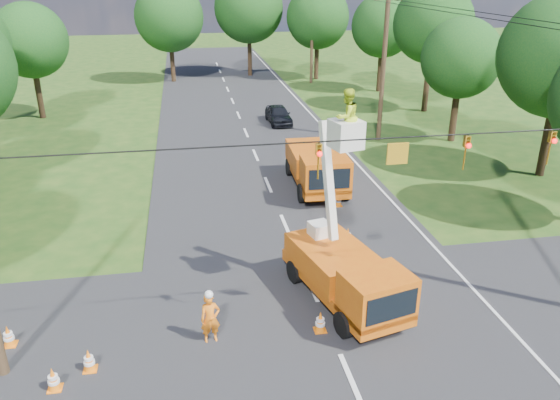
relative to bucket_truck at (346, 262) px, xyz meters
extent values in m
plane|color=#204615|center=(-0.89, 16.22, -1.56)|extent=(140.00, 140.00, 0.00)
cube|color=black|center=(-0.89, 16.22, -1.56)|extent=(12.00, 100.00, 0.06)
cube|color=black|center=(-0.89, -1.78, -1.56)|extent=(56.00, 10.00, 0.07)
cube|color=silver|center=(4.71, 16.22, -1.56)|extent=(0.12, 90.00, 0.02)
cube|color=#CC5F0E|center=(-0.04, 0.14, -0.90)|extent=(3.31, 5.82, 0.41)
cube|color=#CC5F0E|center=(0.45, -1.77, -0.18)|extent=(2.34, 2.01, 1.37)
cube|color=black|center=(0.64, -2.53, -0.14)|extent=(1.70, 0.48, 0.87)
cube|color=#CC5F0E|center=(-0.22, 0.85, -0.32)|extent=(2.92, 3.81, 0.92)
cylinder|color=black|center=(-0.54, -1.79, -1.13)|extent=(0.49, 0.89, 0.84)
cylinder|color=black|center=(1.33, -1.31, -1.13)|extent=(0.49, 0.89, 0.84)
cylinder|color=black|center=(-1.40, 1.59, -1.13)|extent=(0.49, 0.89, 0.84)
cylinder|color=black|center=(0.47, 2.06, -1.13)|extent=(0.49, 0.89, 0.84)
cube|color=silver|center=(-0.46, 1.83, 0.37)|extent=(0.83, 0.83, 0.50)
cube|color=silver|center=(-0.34, 1.34, 2.38)|extent=(0.55, 1.25, 3.97)
cube|color=silver|center=(-0.10, 0.40, 4.26)|extent=(1.06, 1.06, 0.87)
imported|color=#C6E526|center=(-0.10, 0.40, 4.80)|extent=(1.04, 0.97, 1.71)
cube|color=#CC5F0E|center=(1.51, 10.59, -0.82)|extent=(2.44, 6.17, 0.46)
cube|color=#CC5F0E|center=(1.44, 8.41, -0.03)|extent=(2.29, 1.80, 1.52)
cube|color=black|center=(1.41, 7.55, 0.02)|extent=(1.93, 0.13, 0.97)
cube|color=#CC5F0E|center=(1.54, 11.41, -0.18)|extent=(2.51, 3.84, 1.02)
cylinder|color=black|center=(0.38, 8.70, -1.09)|extent=(0.36, 0.94, 0.93)
cylinder|color=black|center=(2.51, 8.63, -1.09)|extent=(0.36, 0.94, 0.93)
cylinder|color=black|center=(0.51, 12.56, -1.09)|extent=(0.36, 0.94, 0.93)
cylinder|color=black|center=(2.64, 12.49, -1.09)|extent=(0.36, 0.94, 0.93)
imported|color=#FF5015|center=(-4.57, -1.34, -0.73)|extent=(0.66, 0.48, 1.65)
imported|color=black|center=(1.77, 23.45, -0.90)|extent=(1.68, 3.91, 1.32)
cone|color=orange|center=(1.33, 4.12, -1.18)|extent=(0.36, 0.36, 0.70)
cube|color=orange|center=(1.33, 4.12, -1.52)|extent=(0.38, 0.38, 0.04)
cylinder|color=white|center=(1.33, 4.12, -1.12)|extent=(0.26, 0.26, 0.09)
cylinder|color=white|center=(1.33, 4.12, -1.27)|extent=(0.31, 0.31, 0.09)
cone|color=orange|center=(1.98, 7.94, -1.18)|extent=(0.36, 0.36, 0.70)
cube|color=orange|center=(1.98, 7.94, -1.52)|extent=(0.38, 0.38, 0.04)
cylinder|color=white|center=(1.98, 7.94, -1.12)|extent=(0.26, 0.26, 0.09)
cylinder|color=white|center=(1.98, 7.94, -1.27)|extent=(0.31, 0.31, 0.09)
cone|color=orange|center=(-8.02, -2.08, -1.18)|extent=(0.36, 0.36, 0.70)
cube|color=orange|center=(-8.02, -2.08, -1.52)|extent=(0.38, 0.38, 0.04)
cylinder|color=white|center=(-8.02, -2.08, -1.12)|extent=(0.26, 0.26, 0.09)
cylinder|color=white|center=(-8.02, -2.08, -1.27)|extent=(0.31, 0.31, 0.09)
cone|color=orange|center=(-8.85, -2.71, -1.18)|extent=(0.36, 0.36, 0.70)
cube|color=orange|center=(-8.85, -2.71, -1.52)|extent=(0.38, 0.38, 0.04)
cylinder|color=white|center=(-8.85, -2.71, -1.12)|extent=(0.26, 0.26, 0.09)
cylinder|color=white|center=(-8.85, -2.71, -1.27)|extent=(0.31, 0.31, 0.09)
cone|color=orange|center=(-10.56, -0.52, -1.18)|extent=(0.36, 0.36, 0.70)
cube|color=orange|center=(-10.56, -0.52, -1.52)|extent=(0.38, 0.38, 0.04)
cylinder|color=white|center=(-10.56, -0.52, -1.12)|extent=(0.26, 0.26, 0.09)
cylinder|color=white|center=(-10.56, -0.52, -1.27)|extent=(0.31, 0.31, 0.09)
cone|color=orange|center=(2.12, 12.62, -1.18)|extent=(0.36, 0.36, 0.70)
cube|color=orange|center=(2.12, 12.62, -1.52)|extent=(0.38, 0.38, 0.04)
cylinder|color=white|center=(2.12, 12.62, -1.12)|extent=(0.26, 0.26, 0.09)
cylinder|color=white|center=(2.12, 12.62, -1.27)|extent=(0.31, 0.31, 0.09)
cone|color=orange|center=(-1.20, -1.43, -1.18)|extent=(0.36, 0.36, 0.70)
cube|color=orange|center=(-1.20, -1.43, -1.52)|extent=(0.38, 0.38, 0.04)
cylinder|color=white|center=(-1.20, -1.43, -1.12)|extent=(0.26, 0.26, 0.09)
cylinder|color=white|center=(-1.20, -1.43, -1.27)|extent=(0.31, 0.31, 0.09)
cylinder|color=#4C3823|center=(7.61, 18.22, 3.44)|extent=(0.30, 0.30, 10.00)
cylinder|color=#4C3823|center=(7.61, 38.22, 3.44)|extent=(0.30, 0.30, 10.00)
cylinder|color=black|center=(-1.39, -1.78, 4.74)|extent=(18.00, 0.04, 0.04)
cube|color=#B17E15|center=(0.71, -1.78, 4.29)|extent=(0.60, 0.05, 0.60)
imported|color=#B17E15|center=(-1.49, -1.78, 4.19)|extent=(0.16, 0.20, 1.00)
sphere|color=#FF0C0C|center=(-1.49, -1.90, 4.44)|extent=(0.14, 0.14, 0.14)
imported|color=#B17E15|center=(2.71, -1.78, 4.19)|extent=(0.16, 0.20, 1.00)
sphere|color=#FF0C0C|center=(2.71, -1.90, 4.44)|extent=(0.14, 0.14, 0.14)
imported|color=#B17E15|center=(5.31, -1.78, 4.19)|extent=(0.16, 0.20, 1.00)
sphere|color=#FF0C0C|center=(5.31, -1.90, 4.44)|extent=(0.14, 0.14, 0.14)
cylinder|color=#382616|center=(-15.69, 28.22, 0.47)|extent=(0.44, 0.44, 4.05)
sphere|color=#124418|center=(-15.69, 28.22, 4.15)|extent=(5.40, 5.40, 5.40)
cylinder|color=#382616|center=(14.11, 10.22, 0.73)|extent=(0.44, 0.44, 4.58)
cylinder|color=#382616|center=(12.31, 17.22, 0.34)|extent=(0.44, 0.44, 3.78)
sphere|color=#124418|center=(12.31, 17.22, 3.78)|extent=(5.00, 5.00, 5.00)
cylinder|color=#382616|center=(13.91, 25.22, 0.82)|extent=(0.44, 0.44, 4.75)
sphere|color=#124418|center=(13.91, 25.22, 5.14)|extent=(6.00, 6.00, 6.00)
cylinder|color=#382616|center=(12.91, 33.22, 0.51)|extent=(0.44, 0.44, 4.14)
sphere|color=#124418|center=(12.91, 33.22, 4.27)|extent=(5.60, 5.60, 5.60)
cylinder|color=#382616|center=(-5.89, 41.22, 0.64)|extent=(0.44, 0.44, 4.40)
sphere|color=#124418|center=(-5.89, 41.22, 4.64)|extent=(6.60, 6.60, 6.60)
cylinder|color=#382616|center=(2.11, 43.22, 0.86)|extent=(0.44, 0.44, 4.84)
sphere|color=#124418|center=(2.11, 43.22, 5.26)|extent=(7.00, 7.00, 7.00)
cylinder|color=#382616|center=(8.61, 40.22, 0.60)|extent=(0.44, 0.44, 4.31)
sphere|color=#124418|center=(8.61, 40.22, 4.52)|extent=(6.20, 6.20, 6.20)
camera|label=1|loc=(-4.87, -15.12, 8.91)|focal=35.00mm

